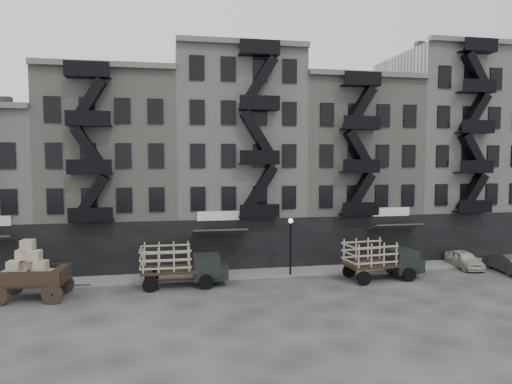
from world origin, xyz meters
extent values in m
plane|color=#38383A|center=(0.00, 0.00, 0.00)|extent=(140.00, 140.00, 0.00)
cube|color=slate|center=(0.00, 3.75, 0.07)|extent=(55.00, 2.50, 0.15)
cube|color=#4C4744|center=(-17.50, 10.00, 12.60)|extent=(0.70, 0.70, 1.20)
cube|color=gray|center=(-10.00, 10.00, 7.50)|extent=(10.00, 10.00, 15.00)
cube|color=black|center=(-10.00, 5.05, 2.00)|extent=(10.00, 0.35, 4.00)
cube|color=#595651|center=(-10.00, 4.85, 15.20)|extent=(10.00, 0.50, 0.40)
cube|color=#4C4744|center=(-13.00, 10.00, 15.60)|extent=(0.70, 0.70, 1.20)
cube|color=#4C4744|center=(-7.50, 10.00, 15.60)|extent=(0.70, 0.70, 1.20)
cube|color=#A9A49B|center=(0.00, 10.00, 8.50)|extent=(10.00, 10.00, 17.00)
cube|color=black|center=(0.00, 5.05, 2.00)|extent=(10.00, 0.35, 4.00)
cube|color=#595651|center=(0.00, 4.85, 17.20)|extent=(10.00, 0.50, 0.40)
cube|color=#4C4744|center=(-3.00, 10.00, 17.60)|extent=(0.70, 0.70, 1.20)
cube|color=#4C4744|center=(2.50, 10.00, 17.60)|extent=(0.70, 0.70, 1.20)
cube|color=gray|center=(10.00, 10.00, 7.50)|extent=(10.00, 10.00, 15.00)
cube|color=black|center=(10.00, 5.05, 2.00)|extent=(10.00, 0.35, 4.00)
cube|color=#595651|center=(10.00, 4.85, 15.20)|extent=(10.00, 0.50, 0.40)
cube|color=#4C4744|center=(7.00, 10.00, 15.60)|extent=(0.70, 0.70, 1.20)
cube|color=#4C4744|center=(12.50, 10.00, 15.60)|extent=(0.70, 0.70, 1.20)
cube|color=#A9A49B|center=(20.00, 10.00, 9.00)|extent=(10.00, 10.00, 18.00)
cube|color=black|center=(20.00, 5.05, 2.00)|extent=(10.00, 0.35, 4.00)
cube|color=#595651|center=(20.00, 4.85, 18.20)|extent=(10.00, 0.50, 0.40)
cube|color=#4C4744|center=(17.00, 10.00, 18.60)|extent=(0.70, 0.70, 1.20)
cube|color=#4C4744|center=(22.50, 10.00, 18.60)|extent=(0.70, 0.70, 1.20)
cylinder|color=black|center=(3.00, 2.60, 2.00)|extent=(0.14, 0.14, 4.00)
sphere|color=silver|center=(3.00, 2.60, 4.10)|extent=(0.36, 0.36, 0.36)
cube|color=black|center=(-13.89, 0.28, 1.11)|extent=(4.17, 2.49, 0.22)
cylinder|color=black|center=(-15.32, 1.53, 0.61)|extent=(1.22, 0.23, 1.22)
cylinder|color=black|center=(-12.46, -0.98, 0.61)|extent=(1.22, 0.23, 1.22)
cylinder|color=black|center=(-12.24, 1.22, 0.61)|extent=(1.22, 0.23, 1.22)
cube|color=black|center=(-12.13, 0.10, 1.55)|extent=(0.73, 1.82, 0.88)
cube|color=black|center=(-5.68, 1.57, 1.14)|extent=(3.70, 2.19, 0.20)
cube|color=black|center=(-3.18, 1.56, 1.25)|extent=(1.75, 1.96, 1.63)
cube|color=black|center=(-2.21, 1.55, 0.92)|extent=(0.88, 1.63, 0.98)
cylinder|color=black|center=(-3.30, 0.47, 0.49)|extent=(0.98, 0.24, 0.98)
cylinder|color=black|center=(-3.29, 2.65, 0.49)|extent=(0.98, 0.24, 0.98)
cylinder|color=black|center=(-6.88, 0.48, 0.49)|extent=(0.98, 0.24, 0.98)
cylinder|color=black|center=(-6.88, 2.66, 0.49)|extent=(0.98, 0.24, 0.98)
cube|color=black|center=(8.37, 0.57, 1.13)|extent=(3.83, 2.47, 0.19)
cube|color=black|center=(10.82, 0.80, 1.23)|extent=(1.89, 2.08, 1.61)
cube|color=black|center=(11.78, 0.88, 0.91)|extent=(1.00, 1.68, 0.96)
cylinder|color=black|center=(10.82, -0.28, 0.48)|extent=(0.98, 0.32, 0.96)
cylinder|color=black|center=(10.62, 1.85, 0.48)|extent=(0.98, 0.32, 0.96)
cylinder|color=black|center=(7.29, -0.61, 0.48)|extent=(0.98, 0.32, 0.96)
cylinder|color=black|center=(7.10, 1.53, 0.48)|extent=(0.98, 0.32, 0.96)
imported|color=beige|center=(17.15, 2.60, 0.67)|extent=(2.00, 4.10, 1.35)
imported|color=#252628|center=(19.50, 0.82, 0.72)|extent=(2.03, 4.50, 1.43)
imported|color=black|center=(-6.67, 0.78, 0.79)|extent=(0.97, 0.96, 1.58)
camera|label=1|loc=(-5.60, -29.05, 8.59)|focal=32.00mm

